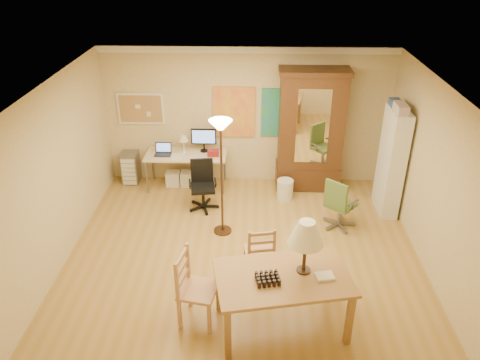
{
  "coord_description": "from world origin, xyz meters",
  "views": [
    {
      "loc": [
        0.14,
        -6.05,
        4.53
      ],
      "look_at": [
        -0.06,
        0.3,
        1.13
      ],
      "focal_mm": 35.0,
      "sensor_mm": 36.0,
      "label": 1
    }
  ],
  "objects_px": {
    "computer_desk": "(188,166)",
    "office_chair_green": "(338,214)",
    "armoire": "(310,138)",
    "office_chair_black": "(203,196)",
    "dining_table": "(291,264)",
    "bookshelf": "(391,162)"
  },
  "relations": [
    {
      "from": "office_chair_black",
      "to": "office_chair_green",
      "type": "distance_m",
      "value": 2.45
    },
    {
      "from": "dining_table",
      "to": "armoire",
      "type": "relative_size",
      "value": 0.76
    },
    {
      "from": "office_chair_black",
      "to": "computer_desk",
      "type": "bearing_deg",
      "value": 114.14
    },
    {
      "from": "armoire",
      "to": "office_chair_black",
      "type": "bearing_deg",
      "value": -155.42
    },
    {
      "from": "office_chair_black",
      "to": "armoire",
      "type": "bearing_deg",
      "value": 24.58
    },
    {
      "from": "dining_table",
      "to": "office_chair_black",
      "type": "distance_m",
      "value": 3.27
    },
    {
      "from": "computer_desk",
      "to": "dining_table",
      "type": "bearing_deg",
      "value": -64.52
    },
    {
      "from": "dining_table",
      "to": "bookshelf",
      "type": "relative_size",
      "value": 0.93
    },
    {
      "from": "office_chair_black",
      "to": "office_chair_green",
      "type": "relative_size",
      "value": 0.98
    },
    {
      "from": "computer_desk",
      "to": "office_chair_black",
      "type": "distance_m",
      "value": 0.92
    },
    {
      "from": "bookshelf",
      "to": "computer_desk",
      "type": "bearing_deg",
      "value": 168.11
    },
    {
      "from": "computer_desk",
      "to": "office_chair_green",
      "type": "relative_size",
      "value": 1.67
    },
    {
      "from": "dining_table",
      "to": "office_chair_green",
      "type": "relative_size",
      "value": 1.92
    },
    {
      "from": "office_chair_green",
      "to": "armoire",
      "type": "bearing_deg",
      "value": 104.97
    },
    {
      "from": "dining_table",
      "to": "office_chair_black",
      "type": "relative_size",
      "value": 1.95
    },
    {
      "from": "computer_desk",
      "to": "armoire",
      "type": "height_order",
      "value": "armoire"
    },
    {
      "from": "computer_desk",
      "to": "bookshelf",
      "type": "height_order",
      "value": "bookshelf"
    },
    {
      "from": "office_chair_black",
      "to": "bookshelf",
      "type": "height_order",
      "value": "bookshelf"
    },
    {
      "from": "computer_desk",
      "to": "office_chair_green",
      "type": "bearing_deg",
      "value": -26.85
    },
    {
      "from": "armoire",
      "to": "computer_desk",
      "type": "bearing_deg",
      "value": -177.98
    },
    {
      "from": "computer_desk",
      "to": "office_chair_black",
      "type": "bearing_deg",
      "value": -65.86
    },
    {
      "from": "office_chair_green",
      "to": "bookshelf",
      "type": "bearing_deg",
      "value": 33.06
    }
  ]
}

